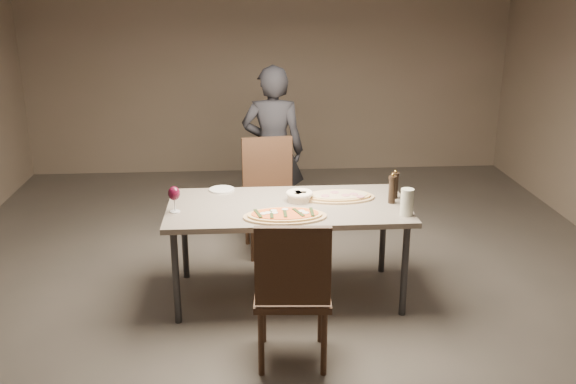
{
  "coord_description": "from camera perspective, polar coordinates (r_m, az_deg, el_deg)",
  "views": [
    {
      "loc": [
        -0.32,
        -4.52,
        2.35
      ],
      "look_at": [
        0.0,
        0.0,
        0.85
      ],
      "focal_mm": 40.0,
      "sensor_mm": 36.0,
      "label": 1
    }
  ],
  "objects": [
    {
      "name": "zucchini_pizza",
      "position": [
        4.54,
        -0.28,
        -2.08
      ],
      "size": [
        0.6,
        0.33,
        0.05
      ],
      "rotation": [
        0.0,
        0.0,
        -0.25
      ],
      "color": "tan",
      "rests_on": "dining_table"
    },
    {
      "name": "chair_near",
      "position": [
        3.98,
        0.41,
        -8.38
      ],
      "size": [
        0.5,
        0.5,
        1.0
      ],
      "rotation": [
        0.0,
        0.0,
        -0.07
      ],
      "color": "#41291B",
      "rests_on": "ground"
    },
    {
      "name": "pepper_mill_right",
      "position": [
        4.99,
        9.48,
        0.63
      ],
      "size": [
        0.06,
        0.06,
        0.23
      ],
      "rotation": [
        0.0,
        0.0,
        -0.29
      ],
      "color": "black",
      "rests_on": "dining_table"
    },
    {
      "name": "ham_pizza",
      "position": [
        4.96,
        4.48,
        -0.38
      ],
      "size": [
        0.57,
        0.31,
        0.04
      ],
      "rotation": [
        0.0,
        0.0,
        0.07
      ],
      "color": "tan",
      "rests_on": "dining_table"
    },
    {
      "name": "diner",
      "position": [
        6.12,
        -1.34,
        3.72
      ],
      "size": [
        0.64,
        0.46,
        1.62
      ],
      "primitive_type": "imported",
      "rotation": [
        0.0,
        0.0,
        3.01
      ],
      "color": "black",
      "rests_on": "ground"
    },
    {
      "name": "dining_table",
      "position": [
        4.82,
        0.0,
        -1.77
      ],
      "size": [
        1.8,
        0.9,
        0.75
      ],
      "color": "gray",
      "rests_on": "ground"
    },
    {
      "name": "bread_basket",
      "position": [
        4.88,
        1.03,
        -0.29
      ],
      "size": [
        0.21,
        0.21,
        0.07
      ],
      "rotation": [
        0.0,
        0.0,
        -0.18
      ],
      "color": "#F3E2C5",
      "rests_on": "dining_table"
    },
    {
      "name": "carafe",
      "position": [
        4.64,
        10.53,
        -0.89
      ],
      "size": [
        0.09,
        0.09,
        0.2
      ],
      "rotation": [
        0.0,
        0.0,
        -0.11
      ],
      "color": "silver",
      "rests_on": "dining_table"
    },
    {
      "name": "chair_far",
      "position": [
        5.77,
        -1.66,
        0.32
      ],
      "size": [
        0.53,
        0.53,
        1.01
      ],
      "rotation": [
        0.0,
        0.0,
        3.26
      ],
      "color": "#41291B",
      "rests_on": "ground"
    },
    {
      "name": "pepper_mill_left",
      "position": [
        4.87,
        9.24,
        0.26
      ],
      "size": [
        0.06,
        0.06,
        0.23
      ],
      "rotation": [
        0.0,
        0.0,
        0.22
      ],
      "color": "black",
      "rests_on": "dining_table"
    },
    {
      "name": "oil_dish",
      "position": [
        4.89,
        4.32,
        -0.74
      ],
      "size": [
        0.12,
        0.12,
        0.01
      ],
      "rotation": [
        0.0,
        0.0,
        -0.15
      ],
      "color": "white",
      "rests_on": "dining_table"
    },
    {
      "name": "wine_glass",
      "position": [
        4.68,
        -10.09,
        -0.2
      ],
      "size": [
        0.09,
        0.09,
        0.19
      ],
      "rotation": [
        0.0,
        0.0,
        -0.32
      ],
      "color": "silver",
      "rests_on": "dining_table"
    },
    {
      "name": "side_plate",
      "position": [
        5.16,
        -5.9,
        0.22
      ],
      "size": [
        0.2,
        0.2,
        0.01
      ],
      "rotation": [
        0.0,
        0.0,
        -0.41
      ],
      "color": "white",
      "rests_on": "dining_table"
    },
    {
      "name": "room",
      "position": [
        4.63,
        0.0,
        6.48
      ],
      "size": [
        7.0,
        7.0,
        7.0
      ],
      "color": "#554F49",
      "rests_on": "ground"
    }
  ]
}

